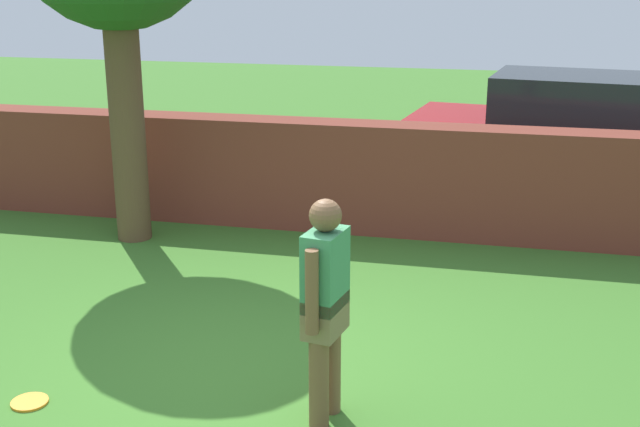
% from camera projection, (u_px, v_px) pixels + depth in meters
% --- Properties ---
extents(ground_plane, '(40.00, 40.00, 0.00)m').
position_uv_depth(ground_plane, '(236.00, 373.00, 6.46)').
color(ground_plane, '#3D7528').
extents(brick_wall, '(13.09, 0.50, 1.31)m').
position_uv_depth(brick_wall, '(217.00, 169.00, 10.14)').
color(brick_wall, brown).
rests_on(brick_wall, ground).
extents(person, '(0.28, 0.53, 1.62)m').
position_uv_depth(person, '(325.00, 301.00, 5.56)').
color(person, brown).
rests_on(person, ground).
extents(car, '(4.39, 2.36, 1.72)m').
position_uv_depth(car, '(569.00, 140.00, 10.84)').
color(car, '#A51111').
rests_on(car, ground).
extents(frisbee_orange, '(0.27, 0.27, 0.02)m').
position_uv_depth(frisbee_orange, '(30.00, 402.00, 6.01)').
color(frisbee_orange, orange).
rests_on(frisbee_orange, ground).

